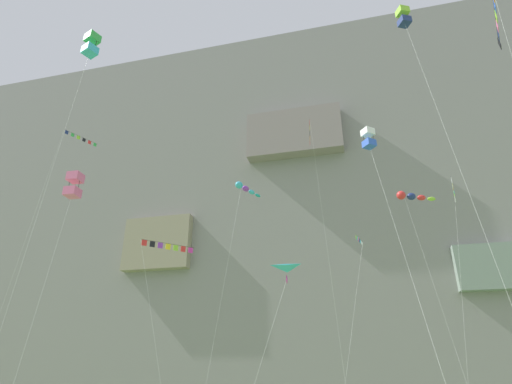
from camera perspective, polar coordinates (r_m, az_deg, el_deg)
cliff_face at (r=76.25m, az=6.91°, el=-1.10°), size 180.00×22.47×63.96m
kite_banner_high_right at (r=44.48m, az=26.20°, el=-0.26°), size 3.37×5.43×19.39m
kite_box_upper_mid at (r=35.20m, az=-24.38°, el=0.89°), size 3.08×5.29×17.18m
kite_windsock_low_left at (r=43.03m, az=21.02°, el=-0.61°), size 4.06×5.25×19.05m
kite_banner_far_right at (r=35.64m, az=-12.41°, el=-8.11°), size 4.46×5.63×12.70m
kite_box_front_field at (r=37.26m, az=-22.31°, el=18.70°), size 1.99×4.50×27.83m
kite_banner_high_left at (r=38.60m, az=14.26°, el=-8.59°), size 2.96×4.67×13.96m
kite_box_mid_center at (r=28.47m, az=15.66°, el=7.24°), size 2.18×5.80×17.72m
kite_banner_mid_left at (r=48.56m, az=7.92°, el=6.34°), size 2.32×5.66×29.28m
kite_delta_low_right at (r=28.31m, az=4.40°, el=-12.54°), size 3.15×3.17×8.53m
kite_box_far_left at (r=32.56m, az=20.20°, el=22.13°), size 1.95×4.96×26.18m
kite_banner_mid_right at (r=27.52m, az=31.20°, el=19.05°), size 1.93×4.60×20.93m
kite_windsock_near_cliff at (r=43.28m, az=-1.58°, el=0.48°), size 2.54×9.16×20.95m
kite_banner_high_center at (r=47.39m, az=-24.66°, el=4.43°), size 3.61×5.07×26.20m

